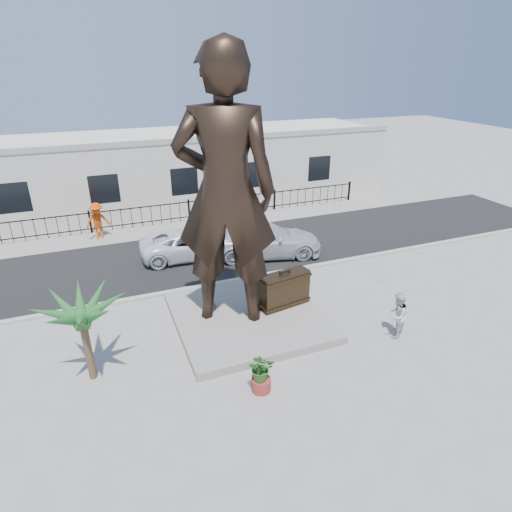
{
  "coord_description": "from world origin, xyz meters",
  "views": [
    {
      "loc": [
        -5.1,
        -10.97,
        8.73
      ],
      "look_at": [
        0.0,
        2.0,
        2.3
      ],
      "focal_mm": 30.0,
      "sensor_mm": 36.0,
      "label": 1
    }
  ],
  "objects": [
    {
      "name": "shrub",
      "position": [
        -1.44,
        -2.06,
        0.81
      ],
      "size": [
        0.88,
        0.81,
        0.82
      ],
      "primitive_type": "imported",
      "rotation": [
        0.0,
        0.0,
        -0.27
      ],
      "color": "#285C1D",
      "rests_on": "planter"
    },
    {
      "name": "worker",
      "position": [
        -5.12,
        11.75,
        1.01
      ],
      "size": [
        1.42,
        1.04,
        1.97
      ],
      "primitive_type": "imported",
      "rotation": [
        0.0,
        0.0,
        0.26
      ],
      "color": "#D9480B",
      "rests_on": "far_sidewalk"
    },
    {
      "name": "palm_tree",
      "position": [
        -5.95,
        0.3,
        0.0
      ],
      "size": [
        1.8,
        1.8,
        3.2
      ],
      "primitive_type": null,
      "color": "#205823",
      "rests_on": "ground"
    },
    {
      "name": "car_silver",
      "position": [
        2.23,
        6.63,
        0.82
      ],
      "size": [
        5.94,
        3.5,
        1.62
      ],
      "primitive_type": "imported",
      "rotation": [
        0.0,
        0.0,
        1.34
      ],
      "color": "silver",
      "rests_on": "street"
    },
    {
      "name": "statue",
      "position": [
        -1.17,
        1.72,
        4.84
      ],
      "size": [
        3.89,
        3.28,
        9.08
      ],
      "primitive_type": "imported",
      "rotation": [
        0.0,
        0.0,
        2.75
      ],
      "color": "black",
      "rests_on": "plinth"
    },
    {
      "name": "car_white",
      "position": [
        -1.08,
        7.73,
        0.68
      ],
      "size": [
        4.98,
        2.58,
        1.34
      ],
      "primitive_type": "imported",
      "rotation": [
        0.0,
        0.0,
        1.5
      ],
      "color": "white",
      "rests_on": "street"
    },
    {
      "name": "fence",
      "position": [
        0.0,
        12.8,
        0.6
      ],
      "size": [
        22.0,
        0.1,
        1.2
      ],
      "primitive_type": "cube",
      "color": "black",
      "rests_on": "ground"
    },
    {
      "name": "building",
      "position": [
        0.0,
        17.0,
        2.2
      ],
      "size": [
        28.0,
        7.0,
        4.4
      ],
      "primitive_type": "cube",
      "color": "silver",
      "rests_on": "ground"
    },
    {
      "name": "street",
      "position": [
        0.0,
        8.0,
        0.01
      ],
      "size": [
        40.0,
        7.0,
        0.01
      ],
      "primitive_type": "cube",
      "color": "black",
      "rests_on": "ground"
    },
    {
      "name": "far_sidewalk",
      "position": [
        0.0,
        12.0,
        0.01
      ],
      "size": [
        40.0,
        2.5,
        0.02
      ],
      "primitive_type": "cube",
      "color": "#9E9991",
      "rests_on": "ground"
    },
    {
      "name": "ground",
      "position": [
        0.0,
        0.0,
        0.0
      ],
      "size": [
        100.0,
        100.0,
        0.0
      ],
      "primitive_type": "plane",
      "color": "#9E9991",
      "rests_on": "ground"
    },
    {
      "name": "curb",
      "position": [
        0.0,
        4.5,
        0.06
      ],
      "size": [
        40.0,
        0.25,
        0.12
      ],
      "primitive_type": "cube",
      "color": "#A5A399",
      "rests_on": "ground"
    },
    {
      "name": "tourist",
      "position": [
        3.86,
        -1.26,
        0.83
      ],
      "size": [
        1.02,
        0.98,
        1.65
      ],
      "primitive_type": "imported",
      "rotation": [
        0.0,
        0.0,
        3.78
      ],
      "color": "silver",
      "rests_on": "ground"
    },
    {
      "name": "suitcase",
      "position": [
        0.95,
        1.54,
        0.97
      ],
      "size": [
        1.97,
        0.91,
        1.34
      ],
      "primitive_type": "cube",
      "rotation": [
        0.0,
        0.0,
        0.17
      ],
      "color": "#322415",
      "rests_on": "plinth"
    },
    {
      "name": "plinth",
      "position": [
        -0.5,
        1.5,
        0.15
      ],
      "size": [
        5.2,
        5.2,
        0.3
      ],
      "primitive_type": "cube",
      "color": "gray",
      "rests_on": "ground"
    },
    {
      "name": "planter",
      "position": [
        -1.44,
        -2.06,
        0.2
      ],
      "size": [
        0.56,
        0.56,
        0.4
      ],
      "primitive_type": "cylinder",
      "color": "maroon",
      "rests_on": "ground"
    }
  ]
}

